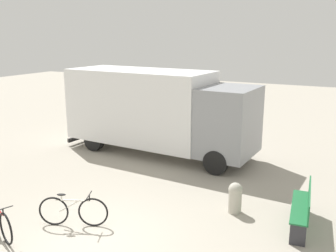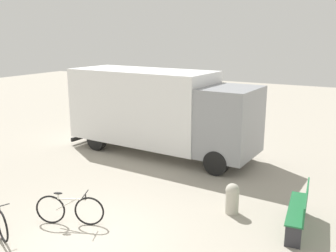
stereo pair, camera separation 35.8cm
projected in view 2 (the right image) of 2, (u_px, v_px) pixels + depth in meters
name	position (u px, v px, depth m)	size (l,w,h in m)	color
ground_plane	(81.00, 240.00, 8.41)	(60.00, 60.00, 0.00)	#A8A091
delivery_truck	(159.00, 109.00, 14.32)	(7.60, 2.78, 3.19)	white
park_bench	(301.00, 208.00, 8.79)	(0.60, 1.97, 0.97)	#1E6638
bicycle_middle	(70.00, 209.00, 9.04)	(1.57, 0.73, 0.83)	black
bollard_near_bench	(232.00, 197.00, 9.59)	(0.36, 0.36, 0.81)	#B2AD9E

